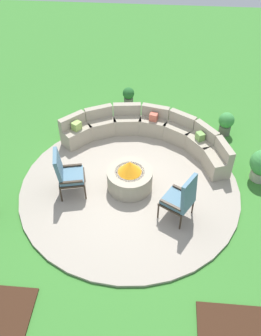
{
  "coord_description": "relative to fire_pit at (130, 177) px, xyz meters",
  "views": [
    {
      "loc": [
        0.52,
        -5.79,
        6.03
      ],
      "look_at": [
        0.0,
        0.2,
        0.45
      ],
      "focal_mm": 39.14,
      "sensor_mm": 36.0,
      "label": 1
    }
  ],
  "objects": [
    {
      "name": "ground_plane",
      "position": [
        0.0,
        0.0,
        -0.35
      ],
      "size": [
        24.0,
        24.0,
        0.0
      ],
      "primitive_type": "plane",
      "color": "#387A2D"
    },
    {
      "name": "patio_circle",
      "position": [
        0.0,
        0.0,
        -0.32
      ],
      "size": [
        4.96,
        4.96,
        0.06
      ],
      "primitive_type": "cylinder",
      "color": "#9E9384",
      "rests_on": "ground_plane"
    },
    {
      "name": "fire_pit",
      "position": [
        0.0,
        0.0,
        0.0
      ],
      "size": [
        1.01,
        1.01,
        0.75
      ],
      "color": "#9E937F",
      "rests_on": "patio_circle"
    },
    {
      "name": "curved_stone_bench",
      "position": [
        0.35,
        1.63,
        0.01
      ],
      "size": [
        4.2,
        2.05,
        0.76
      ],
      "color": "#9E937F",
      "rests_on": "patio_circle"
    },
    {
      "name": "lounge_chair_front_left",
      "position": [
        -1.33,
        -0.27,
        0.28
      ],
      "size": [
        0.7,
        0.69,
        1.12
      ],
      "rotation": [
        0.0,
        0.0,
        4.94
      ],
      "color": "#2D2319",
      "rests_on": "patio_circle"
    },
    {
      "name": "lounge_chair_front_right",
      "position": [
        1.1,
        -0.79,
        0.28
      ],
      "size": [
        0.77,
        0.77,
        1.15
      ],
      "rotation": [
        0.0,
        0.0,
        7.33
      ],
      "color": "#2D2319",
      "rests_on": "patio_circle"
    },
    {
      "name": "potted_plant_0",
      "position": [
        2.35,
        2.27,
        0.0
      ],
      "size": [
        0.41,
        0.41,
        0.64
      ],
      "color": "#605B56",
      "rests_on": "ground_plane"
    },
    {
      "name": "potted_plant_1",
      "position": [
        -0.33,
        3.29,
        0.01
      ],
      "size": [
        0.33,
        0.33,
        0.65
      ],
      "color": "#605B56",
      "rests_on": "ground_plane"
    }
  ]
}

